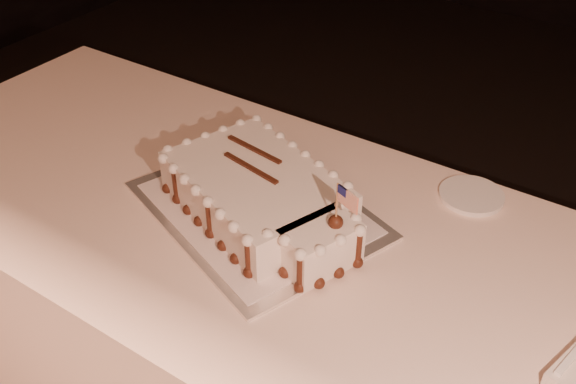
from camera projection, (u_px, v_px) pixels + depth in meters
The scene contains 5 objects.
banquet_table at pixel (341, 378), 1.48m from camera, with size 2.40×0.80×0.75m, color #FFD8C5.
cake_board at pixel (257, 210), 1.37m from camera, with size 0.50×0.38×0.01m, color white.
doily at pixel (257, 208), 1.36m from camera, with size 0.45×0.34×0.00m, color white.
sheet_cake at pixel (263, 197), 1.32m from camera, with size 0.50×0.38×0.19m.
side_plate at pixel (471, 195), 1.40m from camera, with size 0.14×0.14×0.01m, color white.
Camera 1 is at (0.41, -0.24, 1.60)m, focal length 40.00 mm.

